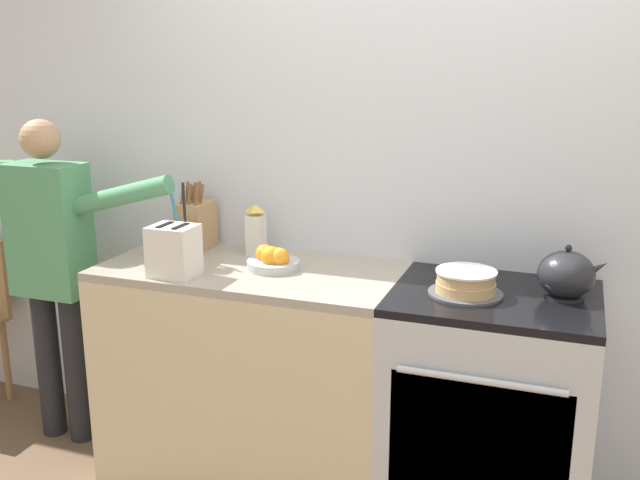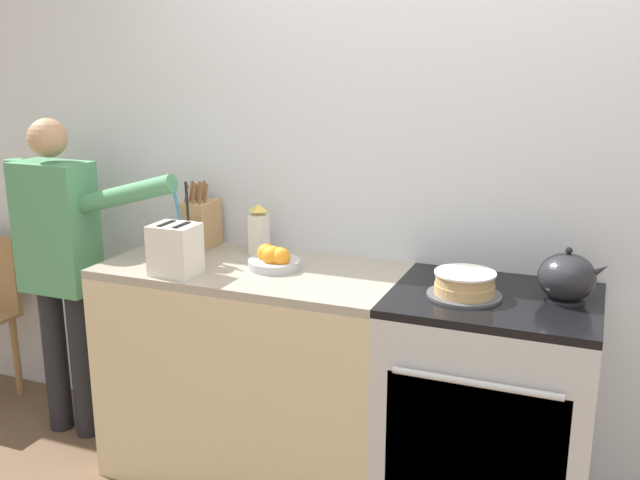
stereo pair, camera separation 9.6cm
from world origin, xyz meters
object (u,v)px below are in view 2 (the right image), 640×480
object	(u,v)px
fruit_bowl	(274,259)
tea_kettle	(567,277)
milk_carton	(259,230)
person_baker	(60,254)
layer_cake	(465,285)
utensil_crock	(183,240)
knife_block	(200,224)
stove_range	(487,413)
toaster	(175,249)

from	to	relation	value
fruit_bowl	tea_kettle	bearing A→B (deg)	2.28
milk_carton	person_baker	xyz separation A→B (m)	(-0.90, -0.22, -0.14)
layer_cake	utensil_crock	xyz separation A→B (m)	(-1.19, 0.04, 0.04)
knife_block	milk_carton	bearing A→B (deg)	0.28
milk_carton	person_baker	size ratio (longest dim) A/B	0.15
tea_kettle	utensil_crock	distance (m)	1.53
tea_kettle	milk_carton	bearing A→B (deg)	173.80
layer_cake	milk_carton	distance (m)	0.97
stove_range	milk_carton	world-z (taller)	milk_carton
layer_cake	tea_kettle	size ratio (longest dim) A/B	1.10
layer_cake	milk_carton	bearing A→B (deg)	165.98
utensil_crock	stove_range	bearing A→B (deg)	0.01
fruit_bowl	milk_carton	world-z (taller)	milk_carton
layer_cake	milk_carton	xyz separation A→B (m)	(-0.94, 0.23, 0.06)
tea_kettle	toaster	world-z (taller)	toaster
utensil_crock	fruit_bowl	distance (m)	0.42
stove_range	utensil_crock	world-z (taller)	utensil_crock
milk_carton	person_baker	bearing A→B (deg)	-166.11
milk_carton	utensil_crock	bearing A→B (deg)	-143.55
tea_kettle	person_baker	distance (m)	2.18
fruit_bowl	layer_cake	bearing A→B (deg)	-3.74
stove_range	fruit_bowl	distance (m)	1.01
milk_carton	toaster	bearing A→B (deg)	-113.77
stove_range	person_baker	distance (m)	1.98
knife_block	milk_carton	distance (m)	0.29
tea_kettle	fruit_bowl	distance (m)	1.12
layer_cake	tea_kettle	bearing A→B (deg)	15.67
layer_cake	knife_block	bearing A→B (deg)	169.27
knife_block	fruit_bowl	distance (m)	0.49
tea_kettle	fruit_bowl	bearing A→B (deg)	-177.72
stove_range	tea_kettle	xyz separation A→B (m)	(0.24, 0.05, 0.55)
utensil_crock	person_baker	size ratio (longest dim) A/B	0.22
tea_kettle	layer_cake	bearing A→B (deg)	-164.33
toaster	milk_carton	world-z (taller)	milk_carton
toaster	layer_cake	bearing A→B (deg)	7.92
layer_cake	knife_block	size ratio (longest dim) A/B	0.88
fruit_bowl	toaster	size ratio (longest dim) A/B	1.05
person_baker	milk_carton	bearing A→B (deg)	20.09
utensil_crock	toaster	world-z (taller)	utensil_crock
toaster	person_baker	world-z (taller)	person_baker
stove_range	tea_kettle	bearing A→B (deg)	12.47
knife_block	person_baker	world-z (taller)	person_baker
layer_cake	toaster	xyz separation A→B (m)	(-1.11, -0.15, 0.06)
knife_block	person_baker	size ratio (longest dim) A/B	0.20
stove_range	person_baker	world-z (taller)	person_baker
knife_block	tea_kettle	bearing A→B (deg)	-5.01
stove_range	layer_cake	distance (m)	0.52
layer_cake	fruit_bowl	world-z (taller)	fruit_bowl
layer_cake	toaster	world-z (taller)	toaster
layer_cake	utensil_crock	bearing A→B (deg)	177.98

